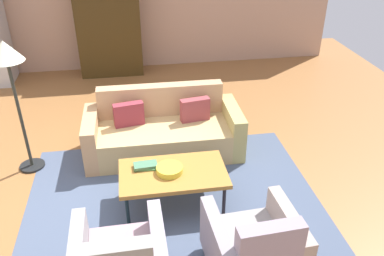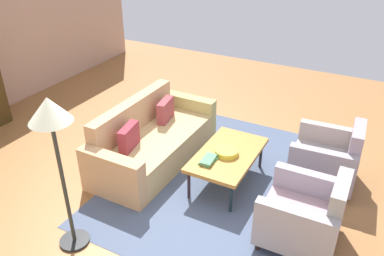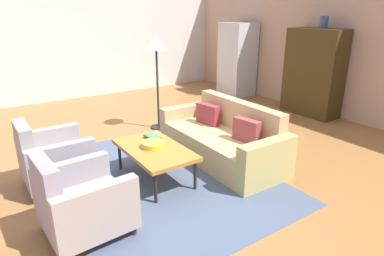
# 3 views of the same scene
# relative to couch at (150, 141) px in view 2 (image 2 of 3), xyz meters

# --- Properties ---
(ground_plane) EXTENTS (10.66, 10.66, 0.00)m
(ground_plane) POSITION_rel_couch_xyz_m (-0.60, -0.89, -0.29)
(ground_plane) COLOR #956235
(area_rug) EXTENTS (3.40, 2.60, 0.01)m
(area_rug) POSITION_rel_couch_xyz_m (-0.00, -1.14, -0.28)
(area_rug) COLOR #46536C
(area_rug) RESTS_ON ground
(couch) EXTENTS (2.11, 0.92, 0.86)m
(couch) POSITION_rel_couch_xyz_m (0.00, 0.00, 0.00)
(couch) COLOR tan
(couch) RESTS_ON ground
(coffee_table) EXTENTS (1.20, 0.70, 0.45)m
(coffee_table) POSITION_rel_couch_xyz_m (-0.00, -1.19, 0.12)
(coffee_table) COLOR black
(coffee_table) RESTS_ON ground
(armchair_left) EXTENTS (0.81, 0.81, 0.88)m
(armchair_left) POSITION_rel_couch_xyz_m (-0.60, -2.35, 0.06)
(armchair_left) COLOR black
(armchair_left) RESTS_ON ground
(armchair_right) EXTENTS (0.85, 0.85, 0.88)m
(armchair_right) POSITION_rel_couch_xyz_m (0.60, -2.35, 0.06)
(armchair_right) COLOR #372D10
(armchair_right) RESTS_ON ground
(fruit_bowl) EXTENTS (0.30, 0.30, 0.07)m
(fruit_bowl) POSITION_rel_couch_xyz_m (-0.04, -1.19, 0.19)
(fruit_bowl) COLOR gold
(fruit_bowl) RESTS_ON coffee_table
(book_stack) EXTENTS (0.28, 0.17, 0.05)m
(book_stack) POSITION_rel_couch_xyz_m (-0.30, -1.06, 0.18)
(book_stack) COLOR #457B46
(book_stack) RESTS_ON coffee_table
(floor_lamp) EXTENTS (0.40, 0.40, 1.72)m
(floor_lamp) POSITION_rel_couch_xyz_m (-1.77, -0.16, 1.16)
(floor_lamp) COLOR black
(floor_lamp) RESTS_ON ground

